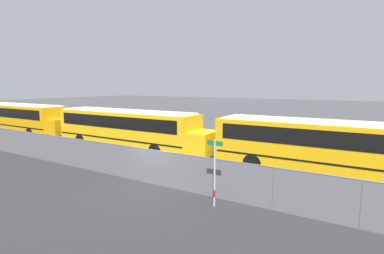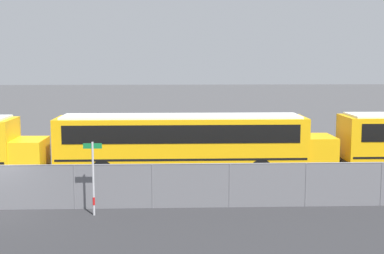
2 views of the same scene
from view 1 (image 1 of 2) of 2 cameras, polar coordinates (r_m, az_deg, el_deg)
name	(u,v)px [view 1 (image 1 of 2)]	position (r m, az deg, el deg)	size (l,w,h in m)	color
ground_plane	(154,184)	(15.57, -7.34, -10.72)	(200.00, 200.00, 0.00)	#424244
road_strip	(41,233)	(11.89, -26.78, -17.61)	(162.22, 12.00, 0.01)	#2B2B2D
fence	(153,167)	(15.31, -7.41, -7.48)	(128.29, 0.07, 1.79)	#9EA0A5
school_bus_2	(20,116)	(34.94, -29.87, 1.78)	(13.92, 2.50, 3.10)	orange
school_bus_3	(128,127)	(23.22, -12.09, 0.08)	(13.92, 2.50, 3.10)	yellow
school_bus_4	(335,145)	(17.47, 25.66, -3.07)	(13.92, 2.50, 3.10)	#EDA80F
street_sign	(215,171)	(12.35, 4.33, -8.42)	(0.70, 0.09, 2.81)	#B7B7BC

